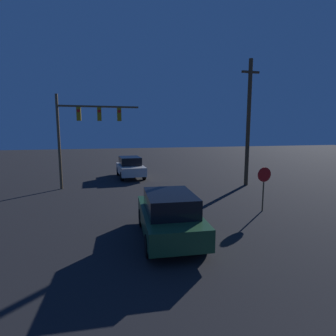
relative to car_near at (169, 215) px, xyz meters
The scene contains 5 objects.
car_near is the anchor object (origin of this frame).
car_far 13.25m from the car_near, 90.02° to the left, with size 2.16×4.53×1.74m.
traffic_signal_mast 11.01m from the car_near, 109.54° to the left, with size 5.44×0.30×6.33m.
stop_sign 5.73m from the car_near, 21.28° to the left, with size 0.71×0.07×2.19m.
utility_pole 11.73m from the car_near, 45.23° to the left, with size 1.32×0.28×8.85m.
Camera 1 is at (-3.52, -0.33, 3.94)m, focal length 28.00 mm.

